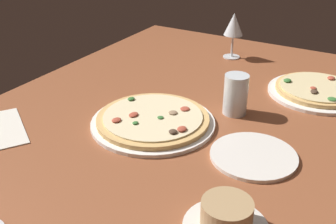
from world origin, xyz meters
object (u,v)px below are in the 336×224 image
pizza_side (317,90)px  ramekin_on_saucer (226,219)px  water_glass (235,96)px  wine_glass_far (234,26)px  pizza_main (153,120)px  side_plate (254,156)px

pizza_side → ramekin_on_saucer: bearing=-1.3°
water_glass → wine_glass_far: bearing=-156.8°
ramekin_on_saucer → wine_glass_far: size_ratio=0.93×
wine_glass_far → water_glass: wine_glass_far is taller
pizza_main → side_plate: size_ratio=1.63×
wine_glass_far → water_glass: 45.46cm
ramekin_on_saucer → wine_glass_far: (-84.25, -33.27, 9.35)cm
ramekin_on_saucer → water_glass: bearing=-160.1°
ramekin_on_saucer → water_glass: size_ratio=1.39×
pizza_side → side_plate: (42.44, -4.98, -0.74)cm
pizza_side → ramekin_on_saucer: 67.01cm
pizza_side → wine_glass_far: wine_glass_far is taller
pizza_main → water_glass: bearing=136.4°
wine_glass_far → water_glass: size_ratio=1.48×
wine_glass_far → water_glass: (41.30, 17.70, -6.91)cm
pizza_side → wine_glass_far: bearing=-116.4°
pizza_side → water_glass: 29.71cm
pizza_main → ramekin_on_saucer: bearing=50.2°
pizza_side → side_plate: pizza_side is taller
pizza_main → wine_glass_far: 59.05cm
water_glass → side_plate: (18.41, 12.07, -4.52)cm
wine_glass_far → side_plate: 67.70cm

